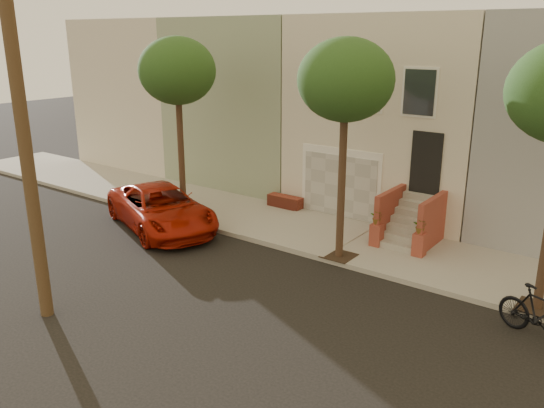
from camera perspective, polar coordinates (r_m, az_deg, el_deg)
The scene contains 7 objects.
ground at distance 14.39m, azimuth -4.57°, elevation -9.75°, with size 90.00×90.00×0.00m, color black.
sidewalk at distance 18.37m, azimuth 6.46°, elevation -3.44°, with size 40.00×3.70×0.15m, color #9A988C.
house_row at distance 22.65m, azimuth 14.38°, elevation 9.38°, with size 33.10×11.70×7.00m.
tree_left at distance 19.51m, azimuth -9.75°, elevation 13.26°, with size 2.70×2.57×6.30m.
tree_mid at distance 15.51m, azimuth 7.59°, elevation 12.41°, with size 2.70×2.57×6.30m.
pickup_truck at distance 19.45m, azimuth -11.35°, elevation -0.43°, with size 2.45×5.31×1.48m, color #A51706.
motorcycle at distance 13.67m, azimuth 25.93°, elevation -10.25°, with size 0.57×2.03×1.22m, color black.
Camera 1 is at (8.54, -9.59, 6.50)m, focal length 36.54 mm.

